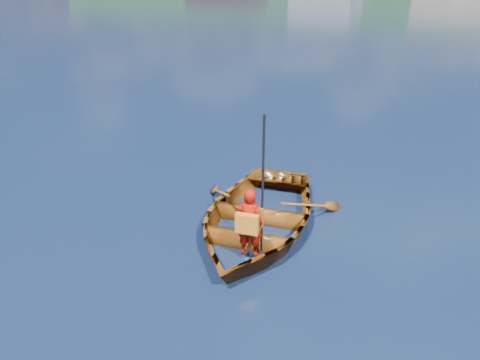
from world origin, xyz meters
TOP-DOWN VIEW (x-y plane):
  - ground at (0.00, 0.00)m, footprint 600.00×600.00m
  - rowboat at (0.60, 0.89)m, footprint 3.20×4.06m
  - child_paddler at (0.91, 0.03)m, footprint 0.44×0.39m

SIDE VIEW (x-z plane):
  - ground at x=0.00m, z-range 0.00..0.00m
  - rowboat at x=0.60m, z-range -0.15..0.61m
  - child_paddler at x=0.91m, z-range -0.42..1.75m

